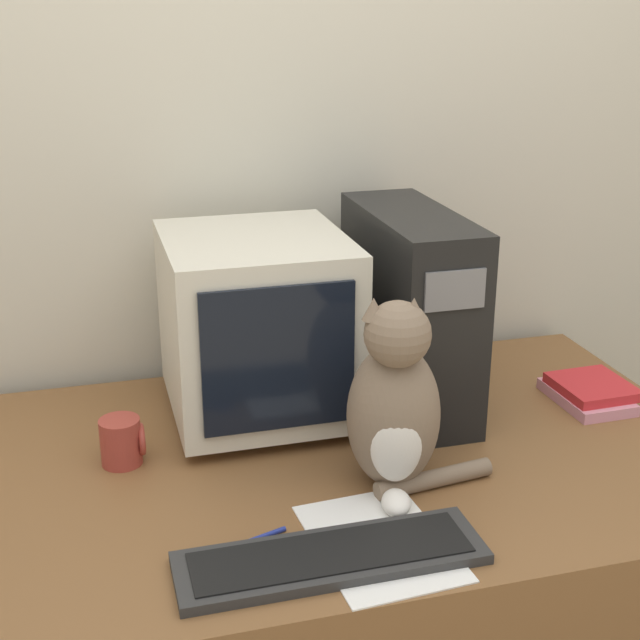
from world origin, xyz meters
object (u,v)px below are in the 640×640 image
at_px(keyboard, 331,557).
at_px(book_stack, 589,392).
at_px(computer_tower, 409,310).
at_px(cat, 395,407).
at_px(crt_monitor, 257,325).
at_px(mug, 122,441).
at_px(pen, 247,543).

xyz_separation_m(keyboard, book_stack, (0.72, 0.42, 0.01)).
distance_m(computer_tower, cat, 0.37).
bearing_deg(crt_monitor, computer_tower, -3.99).
distance_m(book_stack, mug, 1.01).
xyz_separation_m(book_stack, mug, (-1.01, -0.00, 0.02)).
height_order(cat, pen, cat).
height_order(book_stack, mug, mug).
xyz_separation_m(cat, mug, (-0.47, 0.22, -0.11)).
relative_size(pen, mug, 1.54).
relative_size(cat, book_stack, 1.84).
distance_m(computer_tower, keyboard, 0.66).
height_order(computer_tower, pen, computer_tower).
height_order(keyboard, pen, keyboard).
height_order(crt_monitor, computer_tower, computer_tower).
bearing_deg(book_stack, pen, -158.19).
distance_m(crt_monitor, mug, 0.36).
xyz_separation_m(computer_tower, mug, (-0.62, -0.12, -0.17)).
xyz_separation_m(crt_monitor, cat, (0.18, -0.36, -0.04)).
height_order(keyboard, mug, mug).
bearing_deg(mug, crt_monitor, 25.58).
height_order(pen, mug, mug).
distance_m(keyboard, book_stack, 0.83).
distance_m(computer_tower, pen, 0.67).
bearing_deg(cat, computer_tower, 80.68).
relative_size(computer_tower, keyboard, 0.92).
distance_m(cat, mug, 0.53).
bearing_deg(crt_monitor, cat, -63.85).
distance_m(computer_tower, mug, 0.66).
distance_m(crt_monitor, pen, 0.53).
bearing_deg(computer_tower, mug, -169.24).
bearing_deg(keyboard, pen, 144.98).
relative_size(crt_monitor, computer_tower, 0.90).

